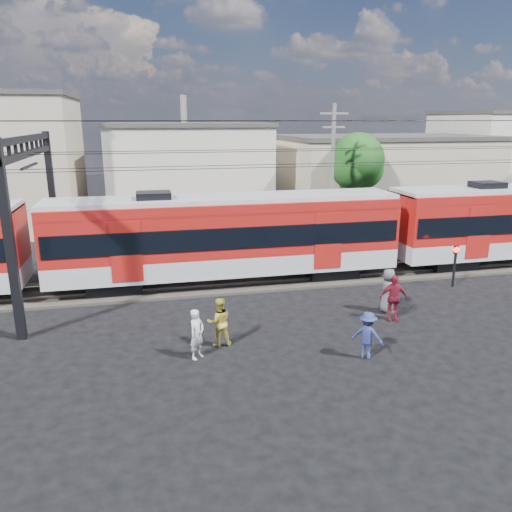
# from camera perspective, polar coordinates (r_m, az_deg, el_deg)

# --- Properties ---
(ground) EXTENTS (120.00, 120.00, 0.00)m
(ground) POSITION_cam_1_polar(r_m,az_deg,el_deg) (17.11, 7.40, -11.00)
(ground) COLOR black
(ground) RESTS_ON ground
(track_bed) EXTENTS (70.00, 3.40, 0.12)m
(track_bed) POSITION_cam_1_polar(r_m,az_deg,el_deg) (24.20, 0.95, -2.70)
(track_bed) COLOR #2D2823
(track_bed) RESTS_ON ground
(rail_near) EXTENTS (70.00, 0.12, 0.12)m
(rail_near) POSITION_cam_1_polar(r_m,az_deg,el_deg) (23.47, 1.39, -2.98)
(rail_near) COLOR #59544C
(rail_near) RESTS_ON track_bed
(rail_far) EXTENTS (70.00, 0.12, 0.12)m
(rail_far) POSITION_cam_1_polar(r_m,az_deg,el_deg) (24.85, 0.54, -1.91)
(rail_far) COLOR #59544C
(rail_far) RESTS_ON track_bed
(commuter_train) EXTENTS (50.30, 3.08, 4.17)m
(commuter_train) POSITION_cam_1_polar(r_m,az_deg,el_deg) (23.25, -2.94, 2.52)
(commuter_train) COLOR black
(commuter_train) RESTS_ON ground
(catenary) EXTENTS (70.00, 9.30, 7.52)m
(catenary) POSITION_cam_1_polar(r_m,az_deg,el_deg) (22.70, -20.96, 8.23)
(catenary) COLOR black
(catenary) RESTS_ON ground
(building_midwest) EXTENTS (12.24, 12.24, 7.30)m
(building_midwest) POSITION_cam_1_polar(r_m,az_deg,el_deg) (41.67, -8.03, 9.84)
(building_midwest) COLOR beige
(building_midwest) RESTS_ON ground
(building_mideast) EXTENTS (16.32, 10.20, 6.30)m
(building_mideast) POSITION_cam_1_polar(r_m,az_deg,el_deg) (43.23, 14.28, 9.05)
(building_mideast) COLOR tan
(building_mideast) RESTS_ON ground
(building_east) EXTENTS (10.20, 10.20, 8.30)m
(building_east) POSITION_cam_1_polar(r_m,az_deg,el_deg) (54.08, 25.97, 10.24)
(building_east) COLOR beige
(building_east) RESTS_ON ground
(utility_pole_mid) EXTENTS (1.80, 0.24, 8.50)m
(utility_pole_mid) POSITION_cam_1_polar(r_m,az_deg,el_deg) (31.65, 8.69, 9.70)
(utility_pole_mid) COLOR slate
(utility_pole_mid) RESTS_ON ground
(tree_near) EXTENTS (3.82, 3.64, 6.72)m
(tree_near) POSITION_cam_1_polar(r_m,az_deg,el_deg) (35.71, 11.72, 10.40)
(tree_near) COLOR #382619
(tree_near) RESTS_ON ground
(pedestrian_a) EXTENTS (0.71, 0.72, 1.68)m
(pedestrian_a) POSITION_cam_1_polar(r_m,az_deg,el_deg) (16.47, -6.78, -8.84)
(pedestrian_a) COLOR silver
(pedestrian_a) RESTS_ON ground
(pedestrian_b) EXTENTS (0.86, 0.69, 1.72)m
(pedestrian_b) POSITION_cam_1_polar(r_m,az_deg,el_deg) (17.27, -4.23, -7.52)
(pedestrian_b) COLOR gold
(pedestrian_b) RESTS_ON ground
(pedestrian_c) EXTENTS (1.18, 1.10, 1.60)m
(pedestrian_c) POSITION_cam_1_polar(r_m,az_deg,el_deg) (16.75, 12.62, -8.85)
(pedestrian_c) COLOR navy
(pedestrian_c) RESTS_ON ground
(pedestrian_d) EXTENTS (1.13, 0.61, 1.83)m
(pedestrian_d) POSITION_cam_1_polar(r_m,az_deg,el_deg) (19.99, 15.42, -4.64)
(pedestrian_d) COLOR maroon
(pedestrian_d) RESTS_ON ground
(pedestrian_e) EXTENTS (0.61, 0.91, 1.82)m
(pedestrian_e) POSITION_cam_1_polar(r_m,az_deg,el_deg) (20.79, 14.84, -3.84)
(pedestrian_e) COLOR #4E4E53
(pedestrian_e) RESTS_ON ground
(crossing_signal) EXTENTS (0.29, 0.29, 1.97)m
(crossing_signal) POSITION_cam_1_polar(r_m,az_deg,el_deg) (24.72, 21.82, -0.28)
(crossing_signal) COLOR black
(crossing_signal) RESTS_ON ground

